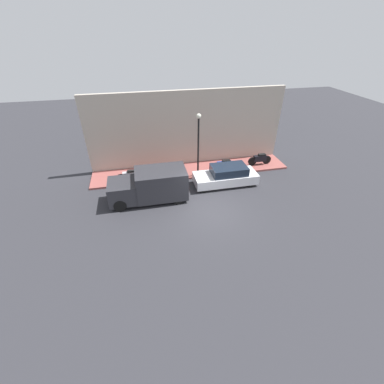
# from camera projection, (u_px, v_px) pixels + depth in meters

# --- Properties ---
(ground_plane) EXTENTS (60.00, 60.00, 0.00)m
(ground_plane) POSITION_uv_depth(u_px,v_px,m) (209.00, 211.00, 15.11)
(ground_plane) COLOR #2D2D33
(sidewalk) EXTENTS (2.32, 14.38, 0.14)m
(sidewalk) POSITION_uv_depth(u_px,v_px,m) (191.00, 170.00, 19.19)
(sidewalk) COLOR #934C47
(sidewalk) RESTS_ON ground_plane
(building_facade) EXTENTS (0.30, 14.38, 5.54)m
(building_facade) POSITION_uv_depth(u_px,v_px,m) (188.00, 129.00, 18.77)
(building_facade) COLOR #B2A899
(building_facade) RESTS_ON ground_plane
(parked_car) EXTENTS (1.63, 4.26, 1.36)m
(parked_car) POSITION_uv_depth(u_px,v_px,m) (226.00, 176.00, 17.34)
(parked_car) COLOR silver
(parked_car) RESTS_ON ground_plane
(delivery_van) EXTENTS (1.94, 4.70, 1.97)m
(delivery_van) POSITION_uv_depth(u_px,v_px,m) (150.00, 185.00, 15.63)
(delivery_van) COLOR #2D2D33
(delivery_van) RESTS_ON ground_plane
(scooter_silver) EXTENTS (0.30, 1.76, 0.77)m
(scooter_silver) POSITION_uv_depth(u_px,v_px,m) (130.00, 175.00, 17.61)
(scooter_silver) COLOR #B7B7BF
(scooter_silver) RESTS_ON sidewalk
(motorcycle_black) EXTENTS (0.30, 1.85, 0.87)m
(motorcycle_black) POSITION_uv_depth(u_px,v_px,m) (260.00, 159.00, 19.58)
(motorcycle_black) COLOR black
(motorcycle_black) RESTS_ON sidewalk
(motorcycle_blue) EXTENTS (0.30, 1.99, 0.83)m
(motorcycle_blue) POSITION_uv_depth(u_px,v_px,m) (224.00, 165.00, 18.80)
(motorcycle_blue) COLOR navy
(motorcycle_blue) RESTS_ON sidewalk
(streetlamp) EXTENTS (0.32, 0.32, 4.41)m
(streetlamp) POSITION_uv_depth(u_px,v_px,m) (198.00, 138.00, 16.90)
(streetlamp) COLOR black
(streetlamp) RESTS_ON sidewalk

